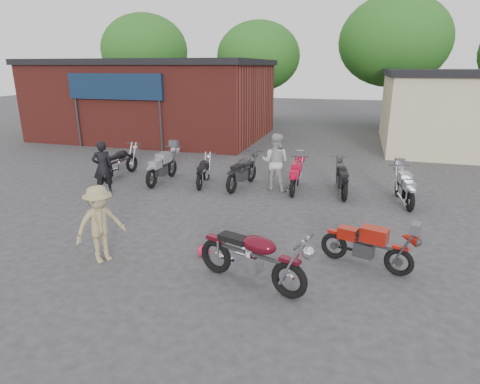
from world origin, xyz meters
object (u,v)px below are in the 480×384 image
(helmet, at_px, (203,250))
(row_bike_2, at_px, (204,170))
(person_tan, at_px, (100,224))
(vintage_motorcycle, at_px, (253,254))
(person_light, at_px, (275,162))
(person_dark, at_px, (103,167))
(row_bike_6, at_px, (405,186))
(row_bike_3, at_px, (243,170))
(row_bike_4, at_px, (296,175))
(row_bike_5, at_px, (342,176))
(row_bike_0, at_px, (120,161))
(row_bike_1, at_px, (162,165))
(sportbike, at_px, (368,243))

(helmet, height_order, row_bike_2, row_bike_2)
(person_tan, bearing_deg, vintage_motorcycle, -60.05)
(person_light, xyz_separation_m, row_bike_2, (-2.47, -0.10, -0.41))
(person_dark, bearing_deg, row_bike_6, 151.72)
(row_bike_6, bearing_deg, row_bike_3, 78.05)
(row_bike_3, relative_size, row_bike_4, 1.12)
(row_bike_5, height_order, row_bike_6, row_bike_5)
(row_bike_0, bearing_deg, person_tan, -146.57)
(person_tan, distance_m, row_bike_0, 6.93)
(row_bike_5, bearing_deg, row_bike_1, 83.51)
(person_dark, height_order, person_tan, person_dark)
(row_bike_0, bearing_deg, row_bike_6, -87.74)
(vintage_motorcycle, height_order, row_bike_3, vintage_motorcycle)
(helmet, bearing_deg, row_bike_2, 111.27)
(helmet, bearing_deg, person_dark, 144.88)
(vintage_motorcycle, bearing_deg, person_dark, 163.28)
(row_bike_0, relative_size, row_bike_4, 1.11)
(person_light, xyz_separation_m, row_bike_3, (-1.10, -0.00, -0.33))
(row_bike_1, bearing_deg, row_bike_5, -86.53)
(vintage_motorcycle, height_order, person_tan, person_tan)
(helmet, bearing_deg, vintage_motorcycle, -33.32)
(person_dark, relative_size, row_bike_3, 0.81)
(person_light, height_order, row_bike_5, person_light)
(person_tan, xyz_separation_m, row_bike_2, (-0.05, 5.91, -0.30))
(helmet, relative_size, person_light, 0.15)
(person_light, bearing_deg, row_bike_4, -167.17)
(sportbike, bearing_deg, row_bike_0, 169.14)
(row_bike_2, relative_size, row_bike_4, 0.97)
(person_tan, height_order, row_bike_6, person_tan)
(helmet, height_order, row_bike_4, row_bike_4)
(helmet, xyz_separation_m, row_bike_1, (-3.51, 5.05, 0.48))
(person_dark, height_order, row_bike_0, person_dark)
(sportbike, distance_m, row_bike_4, 5.32)
(sportbike, bearing_deg, person_light, 139.21)
(row_bike_2, xyz_separation_m, row_bike_4, (3.15, 0.20, 0.02))
(helmet, distance_m, row_bike_5, 5.99)
(person_light, bearing_deg, helmet, 89.51)
(row_bike_2, relative_size, row_bike_3, 0.86)
(person_dark, xyz_separation_m, row_bike_3, (4.07, 1.91, -0.24))
(person_light, xyz_separation_m, person_tan, (-2.42, -6.01, -0.12))
(row_bike_2, height_order, row_bike_5, row_bike_5)
(sportbike, distance_m, row_bike_1, 8.25)
(helmet, distance_m, person_dark, 5.79)
(vintage_motorcycle, relative_size, row_bike_0, 1.07)
(row_bike_0, distance_m, row_bike_6, 9.78)
(helmet, relative_size, row_bike_5, 0.14)
(helmet, xyz_separation_m, row_bike_2, (-1.99, 5.12, 0.40))
(sportbike, height_order, row_bike_3, row_bike_3)
(person_tan, relative_size, row_bike_6, 0.87)
(person_dark, bearing_deg, sportbike, 122.18)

